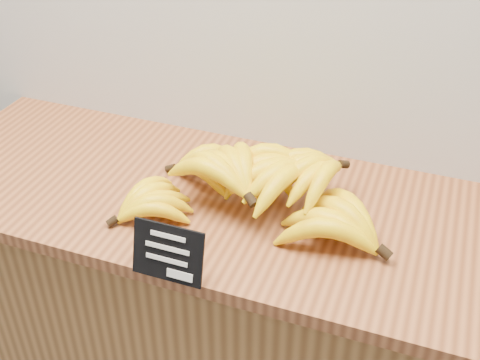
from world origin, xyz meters
TOP-DOWN VIEW (x-y plane):
  - counter at (0.17, 2.75)m, footprint 1.52×0.50m
  - counter_top at (0.17, 2.75)m, footprint 1.54×0.54m
  - chalkboard_sign at (0.11, 2.49)m, footprint 0.14×0.03m
  - banana_pile at (0.19, 2.73)m, footprint 0.59×0.36m

SIDE VIEW (x-z plane):
  - counter at x=0.17m, z-range 0.00..0.90m
  - counter_top at x=0.17m, z-range 0.90..0.93m
  - chalkboard_sign at x=0.11m, z-range 0.93..1.04m
  - banana_pile at x=0.19m, z-range 0.93..1.05m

